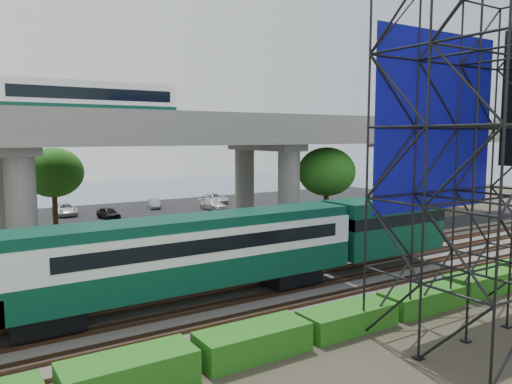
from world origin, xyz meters
TOP-DOWN VIEW (x-y plane):
  - ground at (0.00, 0.00)m, footprint 140.00×140.00m
  - ballast_bed at (0.00, 2.00)m, footprint 90.00×12.00m
  - service_road at (0.00, 10.50)m, footprint 90.00×5.00m
  - parking_lot at (0.00, 34.00)m, footprint 90.00×18.00m
  - harbor_water at (0.00, 56.00)m, footprint 140.00×40.00m
  - rail_tracks at (0.00, 2.00)m, footprint 90.00×9.52m
  - commuter_train at (-1.94, 2.00)m, footprint 29.30×3.06m
  - overpass at (-0.35, 16.00)m, footprint 80.00×12.00m
  - scaffold_tower at (5.79, -7.98)m, footprint 9.36×6.36m
  - hedge_strip at (1.01, -4.30)m, footprint 34.60×1.80m
  - trees at (-4.67, 16.17)m, footprint 40.94×16.94m
  - parked_cars at (0.46, 33.69)m, footprint 37.36×9.55m

SIDE VIEW (x-z plane):
  - ground at x=0.00m, z-range 0.00..0.00m
  - harbor_water at x=0.00m, z-range 0.00..0.03m
  - service_road at x=0.00m, z-range 0.00..0.08m
  - parking_lot at x=0.00m, z-range 0.00..0.08m
  - ballast_bed at x=0.00m, z-range 0.00..0.20m
  - rail_tracks at x=0.00m, z-range 0.20..0.36m
  - hedge_strip at x=1.01m, z-range -0.04..1.16m
  - parked_cars at x=0.46m, z-range 0.05..1.33m
  - commuter_train at x=-1.94m, z-range 0.73..5.03m
  - trees at x=-4.67m, z-range 1.73..9.42m
  - scaffold_tower at x=5.79m, z-range -0.03..14.97m
  - overpass at x=-0.35m, z-range 2.01..14.41m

